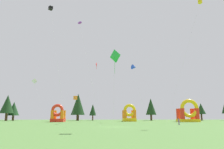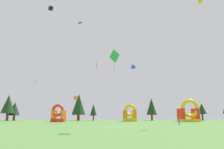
# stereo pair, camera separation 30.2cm
# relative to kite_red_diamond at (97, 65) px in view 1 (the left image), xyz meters

# --- Properties ---
(ground_plane) EXTENTS (120.00, 120.00, 0.00)m
(ground_plane) POSITION_rel_kite_red_diamond_xyz_m (3.74, -16.20, -15.18)
(ground_plane) COLOR #5B8C42
(kite_red_diamond) EXTENTS (4.04, 3.35, 15.80)m
(kite_red_diamond) POSITION_rel_kite_red_diamond_xyz_m (0.00, 0.00, 0.00)
(kite_red_diamond) COLOR red
(kite_red_diamond) RESTS_ON ground_plane
(kite_white_diamond) EXTENTS (5.56, 3.29, 13.63)m
(kite_white_diamond) POSITION_rel_kite_red_diamond_xyz_m (-20.92, 14.52, -2.24)
(kite_white_diamond) COLOR white
(kite_white_diamond) RESTS_ON ground_plane
(kite_green_diamond) EXTENTS (1.35, 3.61, 10.87)m
(kite_green_diamond) POSITION_rel_kite_red_diamond_xyz_m (3.48, -26.42, -5.04)
(kite_green_diamond) COLOR green
(kite_green_diamond) RESTS_ON ground_plane
(kite_yellow_box) EXTENTS (10.58, 5.56, 26.44)m
(kite_yellow_box) POSITION_rel_kite_red_diamond_xyz_m (22.37, -14.34, 10.63)
(kite_yellow_box) COLOR yellow
(kite_yellow_box) RESTS_ON ground_plane
(kite_black_box) EXTENTS (6.33, 8.03, 26.58)m
(kite_black_box) POSITION_rel_kite_red_diamond_xyz_m (-10.33, -9.93, 10.90)
(kite_black_box) COLOR black
(kite_black_box) RESTS_ON ground_plane
(kite_orange_box) EXTENTS (1.56, 1.73, 6.99)m
(kite_orange_box) POSITION_rel_kite_red_diamond_xyz_m (-5.49, 0.62, -8.67)
(kite_orange_box) COLOR orange
(kite_orange_box) RESTS_ON ground_plane
(kite_purple_parafoil) EXTENTS (6.72, 11.03, 26.15)m
(kite_purple_parafoil) POSITION_rel_kite_red_diamond_xyz_m (-4.42, -3.17, 10.51)
(kite_purple_parafoil) COLOR purple
(kite_purple_parafoil) RESTS_ON ground_plane
(kite_blue_delta) EXTENTS (3.27, 5.29, 17.31)m
(kite_blue_delta) POSITION_rel_kite_red_diamond_xyz_m (11.16, 8.08, 1.36)
(kite_blue_delta) COLOR blue
(kite_blue_delta) RESTS_ON ground_plane
(person_near_camera) EXTENTS (0.35, 0.35, 1.54)m
(person_near_camera) POSITION_rel_kite_red_diamond_xyz_m (18.04, -9.43, -14.26)
(person_near_camera) COLOR #724C8C
(person_near_camera) RESTS_ON ground_plane
(inflatable_red_slide) EXTENTS (4.01, 4.22, 5.41)m
(inflatable_red_slide) POSITION_rel_kite_red_diamond_xyz_m (-12.28, 12.22, -13.22)
(inflatable_red_slide) COLOR red
(inflatable_red_slide) RESTS_ON ground_plane
(inflatable_blue_arch) EXTENTS (4.34, 4.73, 5.69)m
(inflatable_blue_arch) POSITION_rel_kite_red_diamond_xyz_m (10.44, 16.56, -13.17)
(inflatable_blue_arch) COLOR yellow
(inflatable_blue_arch) RESTS_ON ground_plane
(inflatable_yellow_castle) EXTENTS (5.99, 4.93, 6.98)m
(inflatable_yellow_castle) POSITION_rel_kite_red_diamond_xyz_m (28.51, 11.55, -12.60)
(inflatable_yellow_castle) COLOR yellow
(inflatable_yellow_castle) RESTS_ON ground_plane
(tree_row_0) EXTENTS (4.84, 4.84, 9.43)m
(tree_row_0) POSITION_rel_kite_red_diamond_xyz_m (-33.62, 24.79, -9.17)
(tree_row_0) COLOR #4C331E
(tree_row_0) RESTS_ON ground_plane
(tree_row_1) EXTENTS (4.12, 4.12, 6.99)m
(tree_row_1) POSITION_rel_kite_red_diamond_xyz_m (-32.40, 27.74, -10.77)
(tree_row_1) COLOR #4C331E
(tree_row_1) RESTS_ON ground_plane
(tree_row_2) EXTENTS (5.23, 5.23, 10.10)m
(tree_row_2) POSITION_rel_kite_red_diamond_xyz_m (-7.93, 26.49, -9.12)
(tree_row_2) COLOR #4C331E
(tree_row_2) RESTS_ON ground_plane
(tree_row_3) EXTENTS (2.65, 2.65, 6.24)m
(tree_row_3) POSITION_rel_kite_red_diamond_xyz_m (-2.36, 27.80, -11.16)
(tree_row_3) COLOR #4C331E
(tree_row_3) RESTS_ON ground_plane
(tree_row_4) EXTENTS (4.05, 4.05, 8.57)m
(tree_row_4) POSITION_rel_kite_red_diamond_xyz_m (20.34, 28.32, -9.86)
(tree_row_4) COLOR #4C331E
(tree_row_4) RESTS_ON ground_plane
(tree_row_5) EXTENTS (3.46, 3.46, 6.58)m
(tree_row_5) POSITION_rel_kite_red_diamond_xyz_m (39.94, 27.59, -10.73)
(tree_row_5) COLOR #4C331E
(tree_row_5) RESTS_ON ground_plane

